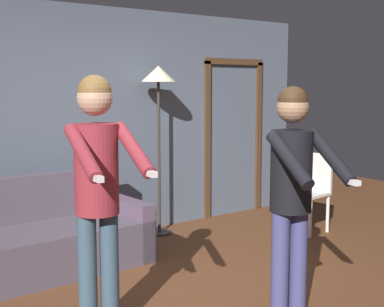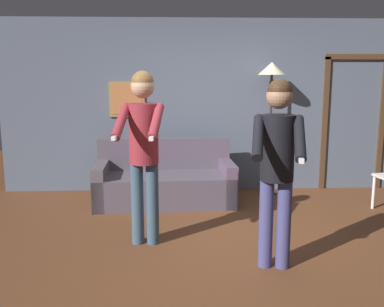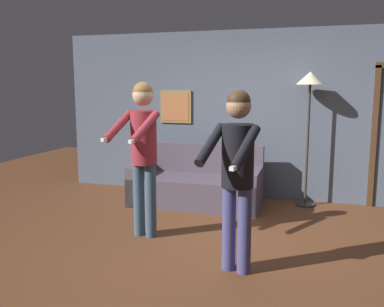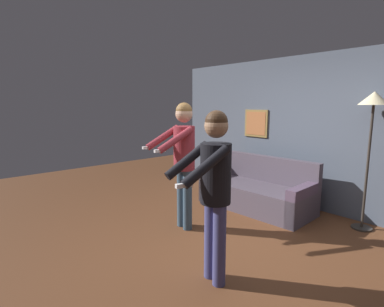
{
  "view_description": "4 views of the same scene",
  "coord_description": "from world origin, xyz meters",
  "px_view_note": "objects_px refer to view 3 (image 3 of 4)",
  "views": [
    {
      "loc": [
        -2.5,
        -3.18,
        1.74
      ],
      "look_at": [
        -0.37,
        -0.3,
        1.28
      ],
      "focal_mm": 50.0,
      "sensor_mm": 36.0,
      "label": 1
    },
    {
      "loc": [
        -0.59,
        -4.26,
        1.75
      ],
      "look_at": [
        -0.42,
        -0.14,
        1.0
      ],
      "focal_mm": 40.0,
      "sensor_mm": 36.0,
      "label": 2
    },
    {
      "loc": [
        1.11,
        -4.38,
        1.78
      ],
      "look_at": [
        -0.18,
        -0.36,
        1.09
      ],
      "focal_mm": 40.0,
      "sensor_mm": 36.0,
      "label": 3
    },
    {
      "loc": [
        2.29,
        -2.58,
        1.79
      ],
      "look_at": [
        -0.52,
        -0.12,
        1.17
      ],
      "focal_mm": 28.0,
      "sensor_mm": 36.0,
      "label": 4
    }
  ],
  "objects_px": {
    "torchiere_lamp": "(310,90)",
    "couch": "(197,186)",
    "person_standing_left": "(143,143)",
    "person_standing_right": "(237,164)"
  },
  "relations": [
    {
      "from": "torchiere_lamp",
      "to": "person_standing_right",
      "type": "bearing_deg",
      "value": -101.24
    },
    {
      "from": "couch",
      "to": "person_standing_left",
      "type": "bearing_deg",
      "value": -96.83
    },
    {
      "from": "torchiere_lamp",
      "to": "couch",
      "type": "bearing_deg",
      "value": -164.75
    },
    {
      "from": "torchiere_lamp",
      "to": "person_standing_left",
      "type": "bearing_deg",
      "value": -132.01
    },
    {
      "from": "couch",
      "to": "person_standing_right",
      "type": "relative_size",
      "value": 1.12
    },
    {
      "from": "torchiere_lamp",
      "to": "person_standing_right",
      "type": "height_order",
      "value": "torchiere_lamp"
    },
    {
      "from": "torchiere_lamp",
      "to": "person_standing_left",
      "type": "relative_size",
      "value": 1.08
    },
    {
      "from": "couch",
      "to": "torchiere_lamp",
      "type": "bearing_deg",
      "value": 15.25
    },
    {
      "from": "torchiere_lamp",
      "to": "person_standing_right",
      "type": "xyz_separation_m",
      "value": [
        -0.51,
        -2.55,
        -0.64
      ]
    },
    {
      "from": "couch",
      "to": "torchiere_lamp",
      "type": "height_order",
      "value": "torchiere_lamp"
    }
  ]
}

